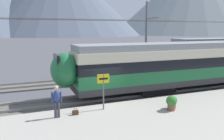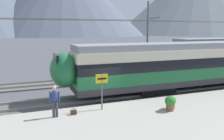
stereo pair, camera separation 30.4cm
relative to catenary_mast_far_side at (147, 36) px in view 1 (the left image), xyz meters
name	(u,v)px [view 1 (the left image)]	position (x,y,z in m)	size (l,w,h in m)	color
ground_plane	(101,105)	(-8.49, -8.92, -4.13)	(400.00, 400.00, 0.00)	#4C4C51
platform_slab	(140,137)	(-8.49, -14.23, -3.96)	(120.00, 8.86, 0.35)	#A39E93
track_near	(96,99)	(-8.49, -7.88, -4.06)	(120.00, 3.00, 0.28)	#5B5651
track_far	(76,82)	(-8.49, -2.04, -4.06)	(120.00, 3.00, 0.28)	#5B5651
catenary_mast_far_side	(147,36)	(0.00, 0.00, 0.00)	(42.90, 2.50, 7.88)	slate
platform_sign	(103,84)	(-8.95, -10.72, -2.28)	(0.70, 0.08, 2.04)	#59595B
passenger_walking	(57,100)	(-11.60, -11.02, -2.84)	(0.53, 0.22, 1.69)	#383842
handbag_beside_passenger	(75,112)	(-10.65, -10.99, -3.65)	(0.32, 0.18, 0.37)	#472D1E
potted_plant_platform_edge	(171,102)	(-5.45, -12.29, -3.29)	(0.60, 0.60, 0.85)	brown
potted_plant_by_shelter	(173,101)	(-5.18, -12.06, -3.35)	(0.49, 0.49, 0.75)	brown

